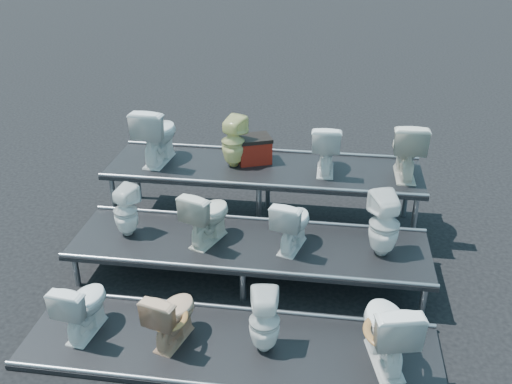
# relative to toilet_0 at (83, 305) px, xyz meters

# --- Properties ---
(ground) EXTENTS (80.00, 80.00, 0.00)m
(ground) POSITION_rel_toilet_0_xyz_m (1.52, 1.30, -0.39)
(ground) COLOR black
(ground) RESTS_ON ground
(tier_front) EXTENTS (4.20, 1.20, 0.06)m
(tier_front) POSITION_rel_toilet_0_xyz_m (1.52, 0.00, -0.36)
(tier_front) COLOR black
(tier_front) RESTS_ON ground
(tier_mid) EXTENTS (4.20, 1.20, 0.46)m
(tier_mid) POSITION_rel_toilet_0_xyz_m (1.52, 1.30, -0.16)
(tier_mid) COLOR black
(tier_mid) RESTS_ON ground
(tier_back) EXTENTS (4.20, 1.20, 0.86)m
(tier_back) POSITION_rel_toilet_0_xyz_m (1.52, 2.60, 0.04)
(tier_back) COLOR black
(tier_back) RESTS_ON ground
(toilet_0) EXTENTS (0.45, 0.69, 0.66)m
(toilet_0) POSITION_rel_toilet_0_xyz_m (0.00, 0.00, 0.00)
(toilet_0) COLOR white
(toilet_0) RESTS_ON tier_front
(toilet_1) EXTENTS (0.51, 0.70, 0.64)m
(toilet_1) POSITION_rel_toilet_0_xyz_m (0.94, 0.00, -0.01)
(toilet_1) COLOR tan
(toilet_1) RESTS_ON tier_front
(toilet_2) EXTENTS (0.34, 0.35, 0.68)m
(toilet_2) POSITION_rel_toilet_0_xyz_m (1.87, 0.00, 0.01)
(toilet_2) COLOR white
(toilet_2) RESTS_ON tier_front
(toilet_3) EXTENTS (0.61, 0.86, 0.80)m
(toilet_3) POSITION_rel_toilet_0_xyz_m (3.04, 0.00, 0.07)
(toilet_3) COLOR white
(toilet_3) RESTS_ON tier_front
(toilet_4) EXTENTS (0.37, 0.38, 0.63)m
(toilet_4) POSITION_rel_toilet_0_xyz_m (0.03, 1.30, 0.38)
(toilet_4) COLOR white
(toilet_4) RESTS_ON tier_mid
(toilet_5) EXTENTS (0.60, 0.76, 0.69)m
(toilet_5) POSITION_rel_toilet_0_xyz_m (1.02, 1.30, 0.41)
(toilet_5) COLOR beige
(toilet_5) RESTS_ON tier_mid
(toilet_6) EXTENTS (0.51, 0.70, 0.64)m
(toilet_6) POSITION_rel_toilet_0_xyz_m (2.01, 1.30, 0.39)
(toilet_6) COLOR white
(toilet_6) RESTS_ON tier_mid
(toilet_7) EXTENTS (0.44, 0.44, 0.76)m
(toilet_7) POSITION_rel_toilet_0_xyz_m (3.04, 1.30, 0.45)
(toilet_7) COLOR white
(toilet_7) RESTS_ON tier_mid
(toilet_8) EXTENTS (0.52, 0.83, 0.80)m
(toilet_8) POSITION_rel_toilet_0_xyz_m (0.06, 2.60, 0.87)
(toilet_8) COLOR white
(toilet_8) RESTS_ON tier_back
(toilet_9) EXTENTS (0.41, 0.41, 0.69)m
(toilet_9) POSITION_rel_toilet_0_xyz_m (1.10, 2.60, 0.81)
(toilet_9) COLOR #DFDD8C
(toilet_9) RESTS_ON tier_back
(toilet_10) EXTENTS (0.39, 0.67, 0.68)m
(toilet_10) POSITION_rel_toilet_0_xyz_m (2.33, 2.60, 0.81)
(toilet_10) COLOR white
(toilet_10) RESTS_ON tier_back
(toilet_11) EXTENTS (0.44, 0.76, 0.77)m
(toilet_11) POSITION_rel_toilet_0_xyz_m (3.36, 2.60, 0.85)
(toilet_11) COLOR beige
(toilet_11) RESTS_ON tier_back
(red_crate) EXTENTS (0.53, 0.49, 0.31)m
(red_crate) POSITION_rel_toilet_0_xyz_m (1.35, 2.78, 0.62)
(red_crate) COLOR maroon
(red_crate) RESTS_ON tier_back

